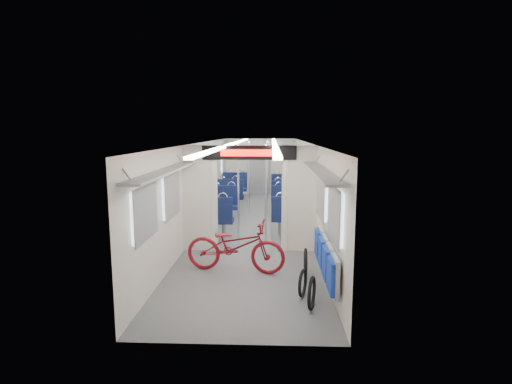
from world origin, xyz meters
TOP-DOWN VIEW (x-y plane):
  - carriage at (0.00, -0.27)m, footprint 12.00×12.02m
  - bicycle at (-0.19, -3.41)m, footprint 1.95×0.95m
  - flip_bench at (1.35, -4.31)m, footprint 0.12×2.14m
  - bike_hoop_a at (1.08, -4.96)m, footprint 0.18×0.49m
  - bike_hoop_b at (0.98, -4.51)m, footprint 0.19×0.44m
  - bike_hoop_c at (1.09, -3.65)m, footprint 0.07×0.53m
  - seat_bay_near_left at (-0.93, -0.02)m, footprint 0.94×2.20m
  - seat_bay_near_right at (0.94, 0.21)m, footprint 0.92×2.11m
  - seat_bay_far_left at (-0.94, 3.55)m, footprint 0.95×2.26m
  - seat_bay_far_right at (0.93, 3.27)m, footprint 0.93×2.19m
  - stanchion_near_left at (-0.29, -1.46)m, footprint 0.04×0.04m
  - stanchion_near_right at (0.34, -1.30)m, footprint 0.04×0.04m
  - stanchion_far_left at (-0.22, 1.86)m, footprint 0.04×0.04m
  - stanchion_far_right at (0.35, 1.79)m, footprint 0.04×0.04m

SIDE VIEW (x-z plane):
  - bike_hoop_b at x=0.98m, z-range -0.03..0.43m
  - bike_hoop_a at x=1.08m, z-range -0.03..0.47m
  - bike_hoop_c at x=1.09m, z-range -0.03..0.51m
  - bicycle at x=-0.19m, z-range 0.00..0.98m
  - seat_bay_near_right at x=0.94m, z-range -0.01..1.10m
  - seat_bay_far_right at x=0.93m, z-range -0.01..1.12m
  - seat_bay_near_left at x=-0.93m, z-range -0.01..1.13m
  - seat_bay_far_left at x=-0.94m, z-range -0.01..1.15m
  - flip_bench at x=1.35m, z-range 0.30..0.86m
  - stanchion_near_left at x=-0.29m, z-range 0.00..2.30m
  - stanchion_near_right at x=0.34m, z-range 0.00..2.30m
  - stanchion_far_left at x=-0.22m, z-range 0.00..2.30m
  - stanchion_far_right at x=0.35m, z-range 0.00..2.30m
  - carriage at x=0.00m, z-range 0.35..2.66m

